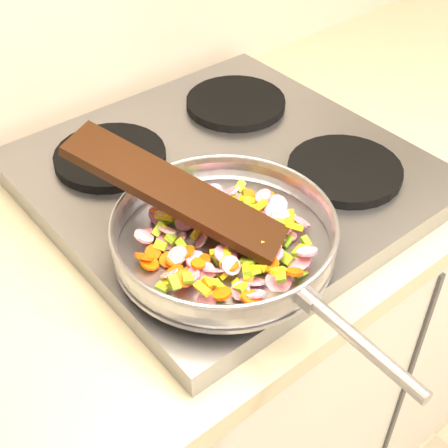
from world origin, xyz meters
TOP-DOWN VIEW (x-y plane):
  - base_cabinet at (0.00, 1.67)m, footprint 3.00×0.65m
  - cooktop at (-0.70, 1.67)m, footprint 0.60×0.60m
  - grate_fl at (-0.84, 1.52)m, footprint 0.19×0.19m
  - grate_fr at (-0.56, 1.52)m, footprint 0.19×0.19m
  - grate_bl at (-0.84, 1.81)m, footprint 0.19×0.19m
  - grate_br at (-0.56, 1.81)m, footprint 0.19×0.19m
  - saute_pan at (-0.84, 1.50)m, footprint 0.35×0.52m
  - vegetable_heap at (-0.84, 1.50)m, footprint 0.26×0.26m
  - wooden_spatula at (-0.87, 1.57)m, footprint 0.21×0.31m

SIDE VIEW (x-z plane):
  - base_cabinet at x=0.00m, z-range 0.00..0.86m
  - cooktop at x=-0.70m, z-range 0.90..0.94m
  - grate_fl at x=-0.84m, z-range 0.94..0.96m
  - grate_fr at x=-0.56m, z-range 0.94..0.96m
  - grate_bl at x=-0.84m, z-range 0.94..0.96m
  - grate_br at x=-0.56m, z-range 0.94..0.96m
  - vegetable_heap at x=-0.84m, z-range 0.95..1.00m
  - saute_pan at x=-0.84m, z-range 0.96..1.01m
  - wooden_spatula at x=-0.87m, z-range 0.97..1.09m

